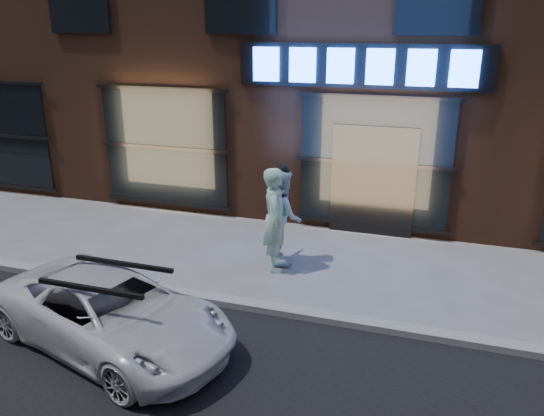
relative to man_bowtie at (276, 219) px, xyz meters
The scene contains 5 objects.
ground 2.38m from the man_bowtie, 47.31° to the right, with size 90.00×90.00×0.00m, color slate.
curb 2.35m from the man_bowtie, 47.31° to the right, with size 60.00×0.25×0.12m, color gray.
man_bowtie is the anchor object (origin of this frame).
man_cap 0.41m from the man_bowtie, 89.93° to the left, with size 0.90×0.70×1.85m, color silver.
white_suv 3.51m from the man_bowtie, 114.90° to the right, with size 1.76×3.81×1.06m, color silver.
Camera 1 is at (1.26, -7.19, 4.41)m, focal length 35.00 mm.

